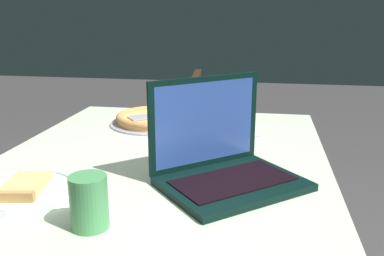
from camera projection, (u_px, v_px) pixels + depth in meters
The scene contains 7 objects.
dining_table at pixel (164, 174), 1.28m from camera, with size 1.17×0.96×0.77m.
laptop at pixel (223, 162), 1.05m from camera, with size 0.40×0.41×0.26m.
pizza_plate at pixel (25, 190), 0.99m from camera, with size 0.24×0.24×0.04m.
pizza_tray at pixel (155, 118), 1.61m from camera, with size 0.34×0.34×0.04m.
table_knife at pixel (230, 141), 1.39m from camera, with size 0.13×0.18×0.01m.
drink_cup at pixel (89, 201), 0.83m from camera, with size 0.08×0.08×0.11m.
chair_near at pixel (173, 138), 2.35m from camera, with size 0.49×0.49×0.86m.
Camera 1 is at (1.17, 0.29, 1.19)m, focal length 39.48 mm.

